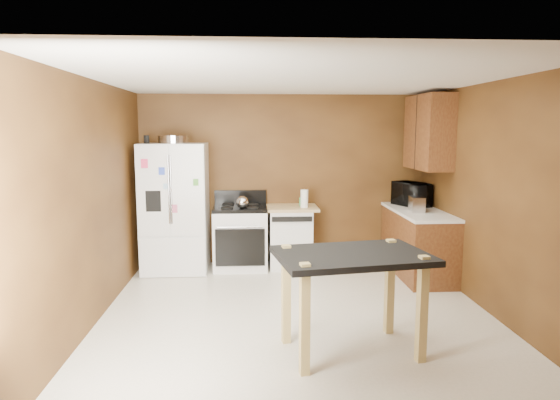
{
  "coord_description": "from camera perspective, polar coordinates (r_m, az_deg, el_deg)",
  "views": [
    {
      "loc": [
        -0.49,
        -5.12,
        1.99
      ],
      "look_at": [
        -0.13,
        0.85,
        1.14
      ],
      "focal_mm": 32.0,
      "sensor_mm": 36.0,
      "label": 1
    }
  ],
  "objects": [
    {
      "name": "paper_towel",
      "position": [
        7.08,
        2.8,
        0.16
      ],
      "size": [
        0.13,
        0.13,
        0.25
      ],
      "primitive_type": "cylinder",
      "rotation": [
        0.0,
        0.0,
        0.27
      ],
      "color": "white",
      "rests_on": "dishwasher"
    },
    {
      "name": "right_cabinets",
      "position": [
        7.09,
        15.81,
        -1.02
      ],
      "size": [
        0.63,
        1.58,
        2.45
      ],
      "color": "brown",
      "rests_on": "ground"
    },
    {
      "name": "wall_front",
      "position": [
        3.01,
        6.14,
        -6.22
      ],
      "size": [
        4.2,
        0.0,
        4.2
      ],
      "primitive_type": "plane",
      "rotation": [
        -1.57,
        0.0,
        0.0
      ],
      "color": "brown",
      "rests_on": "ground"
    },
    {
      "name": "toaster",
      "position": [
        6.9,
        15.37,
        -0.47
      ],
      "size": [
        0.2,
        0.29,
        0.2
      ],
      "primitive_type": "cube",
      "rotation": [
        0.0,
        0.0,
        -0.11
      ],
      "color": "silver",
      "rests_on": "right_cabinets"
    },
    {
      "name": "pen_cup",
      "position": [
        7.06,
        -15.01,
        6.71
      ],
      "size": [
        0.07,
        0.07,
        0.11
      ],
      "primitive_type": "cylinder",
      "color": "black",
      "rests_on": "refrigerator"
    },
    {
      "name": "floor",
      "position": [
        5.52,
        1.97,
        -13.07
      ],
      "size": [
        4.5,
        4.5,
        0.0
      ],
      "primitive_type": "plane",
      "color": "silver",
      "rests_on": "ground"
    },
    {
      "name": "ceiling",
      "position": [
        5.17,
        2.11,
        13.72
      ],
      "size": [
        4.5,
        4.5,
        0.0
      ],
      "primitive_type": "plane",
      "rotation": [
        3.14,
        0.0,
        0.0
      ],
      "color": "white",
      "rests_on": "ground"
    },
    {
      "name": "kettle",
      "position": [
        6.96,
        -4.33,
        -0.25
      ],
      "size": [
        0.17,
        0.17,
        0.17
      ],
      "primitive_type": "sphere",
      "color": "silver",
      "rests_on": "gas_range"
    },
    {
      "name": "green_canister",
      "position": [
        7.28,
        2.61,
        -0.18
      ],
      "size": [
        0.12,
        0.12,
        0.11
      ],
      "primitive_type": "cylinder",
      "rotation": [
        0.0,
        0.0,
        -0.2
      ],
      "color": "#46B85E",
      "rests_on": "dishwasher"
    },
    {
      "name": "wall_left",
      "position": [
        5.42,
        -20.64,
        -0.3
      ],
      "size": [
        0.0,
        4.5,
        4.5
      ],
      "primitive_type": "plane",
      "rotation": [
        1.57,
        0.0,
        1.57
      ],
      "color": "brown",
      "rests_on": "ground"
    },
    {
      "name": "refrigerator",
      "position": [
        7.15,
        -11.9,
        -0.87
      ],
      "size": [
        0.9,
        0.8,
        1.8
      ],
      "color": "white",
      "rests_on": "ground"
    },
    {
      "name": "island",
      "position": [
        4.49,
        8.21,
        -7.68
      ],
      "size": [
        1.43,
        1.07,
        0.94
      ],
      "color": "black",
      "rests_on": "ground"
    },
    {
      "name": "microwave",
      "position": [
        7.42,
        14.8,
        0.55
      ],
      "size": [
        0.57,
        0.66,
        0.31
      ],
      "primitive_type": "imported",
      "rotation": [
        0.0,
        0.0,
        1.99
      ],
      "color": "black",
      "rests_on": "right_cabinets"
    },
    {
      "name": "gas_range",
      "position": [
        7.21,
        -4.54,
        -4.19
      ],
      "size": [
        0.76,
        0.68,
        1.1
      ],
      "color": "white",
      "rests_on": "ground"
    },
    {
      "name": "wall_right",
      "position": [
        5.79,
        23.2,
        0.07
      ],
      "size": [
        0.0,
        4.5,
        4.5
      ],
      "primitive_type": "plane",
      "rotation": [
        1.57,
        0.0,
        -1.57
      ],
      "color": "brown",
      "rests_on": "ground"
    },
    {
      "name": "roasting_pan",
      "position": [
        7.1,
        -12.09,
        6.79
      ],
      "size": [
        0.43,
        0.43,
        0.11
      ],
      "primitive_type": "cylinder",
      "color": "silver",
      "rests_on": "refrigerator"
    },
    {
      "name": "dishwasher",
      "position": [
        7.26,
        1.17,
        -4.16
      ],
      "size": [
        0.78,
        0.63,
        0.89
      ],
      "color": "white",
      "rests_on": "ground"
    },
    {
      "name": "wall_back",
      "position": [
        7.43,
        0.39,
        2.35
      ],
      "size": [
        4.2,
        0.0,
        4.2
      ],
      "primitive_type": "plane",
      "rotation": [
        1.57,
        0.0,
        0.0
      ],
      "color": "brown",
      "rests_on": "ground"
    }
  ]
}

